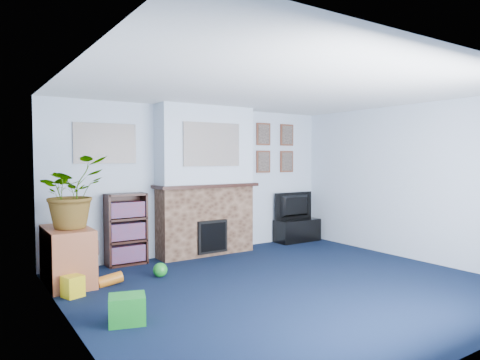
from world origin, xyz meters
TOP-DOWN VIEW (x-y plane):
  - floor at (0.00, 0.00)m, footprint 5.00×4.50m
  - ceiling at (0.00, 0.00)m, footprint 5.00×4.50m
  - wall_back at (0.00, 2.25)m, footprint 5.00×0.04m
  - wall_front at (0.00, -2.25)m, footprint 5.00×0.04m
  - wall_left at (-2.50, 0.00)m, footprint 0.04×4.50m
  - wall_right at (2.50, 0.00)m, footprint 0.04×4.50m
  - chimney_breast at (0.00, 2.05)m, footprint 1.72×0.50m
  - collage_main at (0.00, 1.84)m, footprint 1.00×0.03m
  - collage_left at (-1.55, 2.23)m, footprint 0.90×0.03m
  - portrait_tl at (1.30, 2.23)m, footprint 0.30×0.03m
  - portrait_tr at (1.85, 2.23)m, footprint 0.30×0.03m
  - portrait_bl at (1.30, 2.23)m, footprint 0.30×0.03m
  - portrait_br at (1.85, 2.23)m, footprint 0.30×0.03m
  - tv_stand at (1.95, 2.03)m, footprint 0.88×0.37m
  - television at (1.95, 2.05)m, footprint 0.88×0.12m
  - bookshelf at (-1.31, 2.11)m, footprint 0.58×0.28m
  - sideboard at (-2.24, 1.55)m, footprint 0.51×0.91m
  - potted_plant at (-2.19, 1.50)m, footprint 1.03×0.98m
  - mantel_clock at (-0.10, 2.00)m, footprint 0.10×0.06m
  - mantel_candle at (0.37, 2.00)m, footprint 0.05×0.05m
  - mantel_teddy at (-0.48, 2.00)m, footprint 0.14×0.14m
  - mantel_can at (0.70, 2.00)m, footprint 0.06×0.06m
  - green_crate at (-2.05, -0.10)m, footprint 0.40×0.36m
  - toy_ball at (-1.16, 1.20)m, footprint 0.19×0.19m
  - toy_block at (-2.30, 1.00)m, footprint 0.25×0.25m
  - toy_tube at (-1.82, 1.20)m, footprint 0.31×0.14m

SIDE VIEW (x-z plane):
  - floor at x=0.00m, z-range -0.01..0.01m
  - toy_tube at x=-1.82m, z-range -0.02..0.16m
  - toy_ball at x=-1.16m, z-range 0.00..0.18m
  - toy_block at x=-2.30m, z-range -0.01..0.23m
  - green_crate at x=-2.05m, z-range 0.01..0.27m
  - tv_stand at x=1.95m, z-range 0.02..0.43m
  - sideboard at x=-2.24m, z-range 0.00..0.70m
  - bookshelf at x=-1.31m, z-range -0.02..1.03m
  - television at x=1.95m, z-range 0.42..0.92m
  - potted_plant at x=-2.19m, z-range 0.71..1.60m
  - chimney_breast at x=0.00m, z-range -0.02..2.38m
  - wall_back at x=0.00m, z-range 0.00..2.40m
  - wall_front at x=0.00m, z-range 0.00..2.40m
  - wall_left at x=-2.50m, z-range 0.00..2.40m
  - wall_right at x=2.50m, z-range 0.00..2.40m
  - mantel_can at x=0.70m, z-range 1.15..1.27m
  - mantel_teddy at x=-0.48m, z-range 1.15..1.28m
  - mantel_clock at x=-0.10m, z-range 1.15..1.29m
  - mantel_candle at x=0.37m, z-range 1.15..1.31m
  - portrait_bl at x=1.30m, z-range 1.30..1.70m
  - portrait_br at x=1.85m, z-range 1.30..1.70m
  - collage_left at x=-1.55m, z-range 1.49..2.07m
  - collage_main at x=0.00m, z-range 1.44..2.12m
  - portrait_tl at x=1.30m, z-range 1.80..2.20m
  - portrait_tr at x=1.85m, z-range 1.80..2.20m
  - ceiling at x=0.00m, z-range 2.40..2.40m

